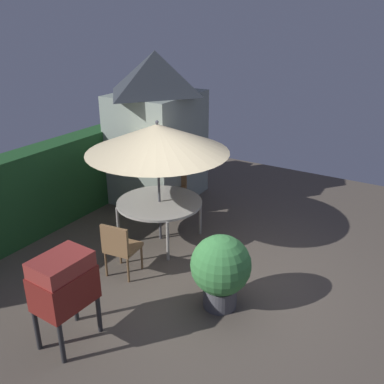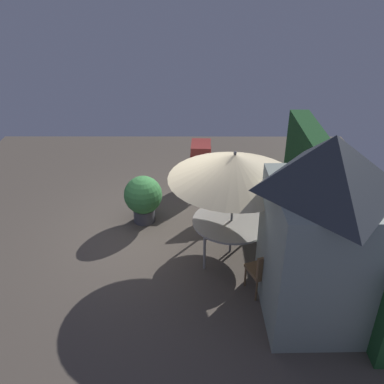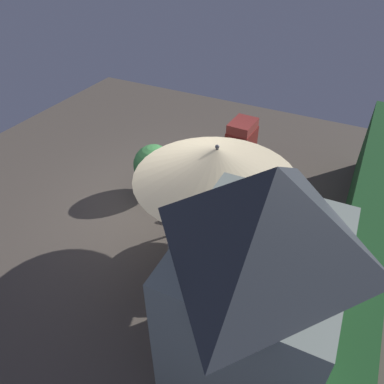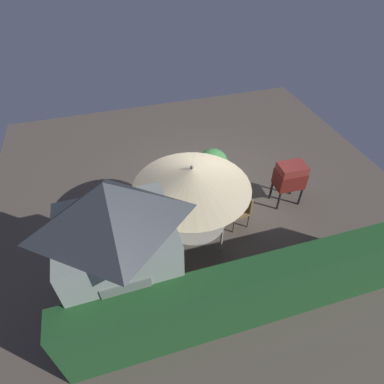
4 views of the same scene
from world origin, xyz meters
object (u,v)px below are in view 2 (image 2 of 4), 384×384
Objects in this scene: patio_table at (231,222)px; bbq_grill at (201,157)px; garden_shed at (320,230)px; potted_plant_by_shed at (143,197)px; patio_umbrella at (234,167)px; chair_near_shed at (219,197)px; chair_far_side at (265,270)px.

bbq_grill is at bearing -168.65° from patio_table.
garden_shed reaches higher than potted_plant_by_shed.
patio_umbrella is 2.68× the size of chair_near_shed.
patio_table is 2.15m from potted_plant_by_shed.
potted_plant_by_shed is (-2.33, -2.30, 0.08)m from chair_far_side.
bbq_grill is (-4.31, -1.71, -0.74)m from garden_shed.
chair_far_side reaches higher than patio_table.
patio_umbrella reaches higher than potted_plant_by_shed.
garden_shed reaches higher than patio_table.
garden_shed is 1.29× the size of patio_umbrella.
patio_table is 1.19m from patio_umbrella.
garden_shed reaches higher than chair_far_side.
potted_plant_by_shed is at bearing -85.23° from chair_near_shed.
potted_plant_by_shed is (-2.73, -2.99, -0.99)m from garden_shed.
potted_plant_by_shed is (-1.14, -1.82, -1.28)m from patio_umbrella.
patio_table is 1.30m from chair_near_shed.
chair_near_shed is 0.84× the size of potted_plant_by_shed.
chair_near_shed is (-1.28, -0.16, -1.36)m from patio_umbrella.
garden_shed is 2.17m from patio_table.
garden_shed is 3.46× the size of chair_near_shed.
chair_near_shed and chair_far_side have the same top height.
patio_umbrella is 2.96m from bbq_grill.
chair_near_shed is 2.56m from chair_far_side.
chair_near_shed reaches higher than patio_table.
bbq_grill reaches higher than patio_table.
chair_far_side is (1.20, 0.48, -1.36)m from patio_umbrella.
chair_near_shed is 1.67m from potted_plant_by_shed.
chair_far_side is 0.84× the size of potted_plant_by_shed.
chair_far_side is at bearing 21.82° from patio_umbrella.
patio_table is at bearing 7.24° from chair_near_shed.
bbq_grill is at bearing -158.33° from garden_shed.
chair_near_shed is at bearing 14.89° from bbq_grill.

